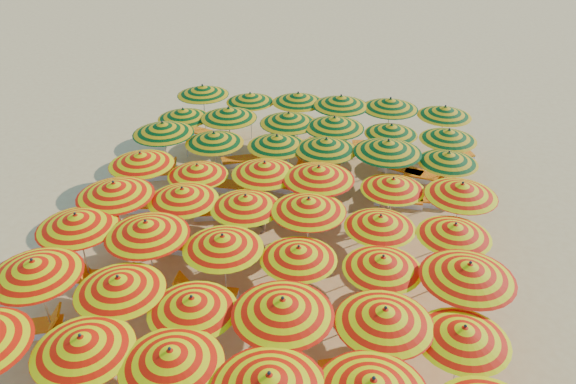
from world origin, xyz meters
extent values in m
plane|color=#E2B164|center=(0.00, 0.00, 0.00)|extent=(120.00, 120.00, 0.00)
cylinder|color=silver|center=(-2.93, -6.93, 1.09)|extent=(0.04, 0.04, 2.17)
cone|color=#DE6B00|center=(-2.93, -6.93, 2.03)|extent=(2.62, 2.62, 0.41)
sphere|color=black|center=(-2.93, -6.93, 2.26)|extent=(0.07, 0.07, 0.07)
cone|color=#DE6B00|center=(-0.99, -6.93, 2.03)|extent=(2.32, 2.32, 0.41)
sphere|color=black|center=(-0.99, -6.93, 2.27)|extent=(0.07, 0.07, 0.07)
cone|color=#DE6B00|center=(1.12, -7.28, 2.16)|extent=(2.58, 2.58, 0.44)
sphere|color=black|center=(1.12, -7.28, 2.41)|extent=(0.08, 0.08, 0.08)
sphere|color=black|center=(3.06, -6.99, 2.36)|extent=(0.08, 0.08, 0.08)
cylinder|color=silver|center=(-5.22, -4.99, 1.14)|extent=(0.04, 0.04, 2.29)
cone|color=#DE6B00|center=(-5.22, -4.99, 2.13)|extent=(2.80, 2.80, 0.44)
sphere|color=black|center=(-5.22, -4.99, 2.38)|extent=(0.08, 0.08, 0.08)
cylinder|color=silver|center=(-3.00, -5.05, 1.09)|extent=(0.04, 0.04, 2.17)
cone|color=#DE6B00|center=(-3.00, -5.05, 2.03)|extent=(2.86, 2.86, 0.41)
sphere|color=black|center=(-3.00, -5.05, 2.27)|extent=(0.07, 0.07, 0.07)
cylinder|color=silver|center=(-1.11, -5.29, 1.04)|extent=(0.04, 0.04, 2.09)
cone|color=#DE6B00|center=(-1.11, -5.29, 1.95)|extent=(2.13, 2.13, 0.40)
sphere|color=black|center=(-1.11, -5.29, 2.18)|extent=(0.07, 0.07, 0.07)
cylinder|color=silver|center=(0.97, -5.22, 1.16)|extent=(0.04, 0.04, 2.32)
cone|color=#DE6B00|center=(0.97, -5.22, 2.17)|extent=(2.60, 2.60, 0.44)
sphere|color=black|center=(0.97, -5.22, 2.42)|extent=(0.08, 0.08, 0.08)
cylinder|color=silver|center=(3.20, -4.99, 1.11)|extent=(0.04, 0.04, 2.22)
cone|color=#DE6B00|center=(3.20, -4.99, 2.07)|extent=(2.42, 2.42, 0.42)
sphere|color=black|center=(3.20, -4.99, 2.32)|extent=(0.07, 0.07, 0.07)
cylinder|color=silver|center=(4.89, -5.05, 1.03)|extent=(0.04, 0.04, 2.06)
cone|color=#DE6B00|center=(4.89, -5.05, 1.92)|extent=(2.69, 2.69, 0.39)
sphere|color=black|center=(4.89, -5.05, 2.15)|extent=(0.07, 0.07, 0.07)
cylinder|color=silver|center=(-5.24, -2.90, 1.13)|extent=(0.04, 0.04, 2.26)
cone|color=#DE6B00|center=(-5.24, -2.90, 2.11)|extent=(2.65, 2.65, 0.43)
sphere|color=black|center=(-5.24, -2.90, 2.35)|extent=(0.08, 0.08, 0.08)
cylinder|color=silver|center=(-3.20, -2.92, 1.15)|extent=(0.04, 0.04, 2.29)
cone|color=#DE6B00|center=(-3.20, -2.92, 2.14)|extent=(3.03, 3.03, 0.44)
sphere|color=black|center=(-3.20, -2.92, 2.39)|extent=(0.08, 0.08, 0.08)
cylinder|color=silver|center=(-1.08, -2.95, 1.08)|extent=(0.04, 0.04, 2.15)
cone|color=#DE6B00|center=(-1.08, -2.95, 2.01)|extent=(2.31, 2.31, 0.41)
sphere|color=black|center=(-1.08, -2.95, 2.24)|extent=(0.07, 0.07, 0.07)
cylinder|color=silver|center=(0.93, -2.90, 1.01)|extent=(0.04, 0.04, 2.03)
cone|color=#DE6B00|center=(0.93, -2.90, 1.89)|extent=(2.20, 2.20, 0.39)
sphere|color=black|center=(0.93, -2.90, 2.11)|extent=(0.07, 0.07, 0.07)
cylinder|color=silver|center=(3.08, -2.90, 1.02)|extent=(0.04, 0.04, 2.03)
cone|color=#DE6B00|center=(3.08, -2.90, 1.90)|extent=(2.22, 2.22, 0.39)
sphere|color=black|center=(3.08, -2.90, 2.12)|extent=(0.07, 0.07, 0.07)
cylinder|color=silver|center=(5.11, -3.17, 1.16)|extent=(0.04, 0.04, 2.32)
cone|color=#DE6B00|center=(5.11, -3.17, 2.16)|extent=(2.99, 2.99, 0.44)
sphere|color=black|center=(5.11, -3.17, 2.42)|extent=(0.08, 0.08, 0.08)
cylinder|color=silver|center=(-4.93, -1.22, 1.16)|extent=(0.04, 0.04, 2.32)
cone|color=#DE6B00|center=(-4.93, -1.22, 2.16)|extent=(3.05, 3.05, 0.44)
sphere|color=black|center=(-4.93, -1.22, 2.42)|extent=(0.08, 0.08, 0.08)
cylinder|color=silver|center=(-2.95, -0.85, 1.07)|extent=(0.04, 0.04, 2.14)
cone|color=#DE6B00|center=(-2.95, -0.85, 2.00)|extent=(2.22, 2.22, 0.41)
sphere|color=black|center=(-2.95, -0.85, 2.23)|extent=(0.07, 0.07, 0.07)
cylinder|color=silver|center=(-1.00, -0.87, 1.06)|extent=(0.04, 0.04, 2.12)
cone|color=#DE6B00|center=(-1.00, -0.87, 1.98)|extent=(2.14, 2.14, 0.40)
sphere|color=black|center=(-1.00, -0.87, 2.21)|extent=(0.07, 0.07, 0.07)
cylinder|color=silver|center=(0.86, -0.84, 1.11)|extent=(0.04, 0.04, 2.21)
cone|color=#DE6B00|center=(0.86, -0.84, 2.07)|extent=(2.53, 2.53, 0.42)
sphere|color=black|center=(0.86, -0.84, 2.31)|extent=(0.07, 0.07, 0.07)
cylinder|color=silver|center=(2.93, -1.05, 1.01)|extent=(0.04, 0.04, 2.03)
cone|color=#DE6B00|center=(2.93, -1.05, 1.89)|extent=(2.54, 2.54, 0.39)
sphere|color=black|center=(2.93, -1.05, 2.11)|extent=(0.07, 0.07, 0.07)
cylinder|color=silver|center=(4.94, -1.13, 1.03)|extent=(0.04, 0.04, 2.05)
cone|color=#DE6B00|center=(4.94, -1.13, 1.92)|extent=(2.57, 2.57, 0.39)
sphere|color=black|center=(4.94, -1.13, 2.14)|extent=(0.07, 0.07, 0.07)
cylinder|color=silver|center=(-5.07, 0.97, 1.09)|extent=(0.04, 0.04, 2.18)
cone|color=#DE6B00|center=(-5.07, 0.97, 2.03)|extent=(2.87, 2.87, 0.42)
sphere|color=black|center=(-5.07, 0.97, 2.27)|extent=(0.07, 0.07, 0.07)
cylinder|color=silver|center=(-3.08, 0.88, 1.00)|extent=(0.04, 0.04, 1.99)
cone|color=#DE6B00|center=(-3.08, 0.88, 1.86)|extent=(2.45, 2.45, 0.38)
sphere|color=black|center=(-3.08, 0.88, 2.08)|extent=(0.07, 0.07, 0.07)
cylinder|color=silver|center=(-0.88, 1.12, 1.09)|extent=(0.04, 0.04, 2.17)
cone|color=#DE6B00|center=(-0.88, 1.12, 2.03)|extent=(2.65, 2.65, 0.41)
sphere|color=black|center=(-0.88, 1.12, 2.27)|extent=(0.07, 0.07, 0.07)
cylinder|color=silver|center=(0.89, 0.96, 1.14)|extent=(0.04, 0.04, 2.29)
cone|color=#DE6B00|center=(0.89, 0.96, 2.13)|extent=(2.37, 2.37, 0.44)
sphere|color=black|center=(0.89, 0.96, 2.38)|extent=(0.08, 0.08, 0.08)
cylinder|color=silver|center=(3.22, 1.13, 1.01)|extent=(0.04, 0.04, 2.02)
cone|color=#DE6B00|center=(3.22, 1.13, 1.89)|extent=(2.66, 2.66, 0.39)
sphere|color=black|center=(3.22, 1.13, 2.11)|extent=(0.07, 0.07, 0.07)
cylinder|color=silver|center=(5.25, 0.88, 1.10)|extent=(0.04, 0.04, 2.20)
cone|color=#DE6B00|center=(5.25, 0.88, 2.06)|extent=(2.46, 2.46, 0.42)
sphere|color=black|center=(5.25, 0.88, 2.30)|extent=(0.07, 0.07, 0.07)
cylinder|color=silver|center=(-5.19, 3.26, 1.13)|extent=(0.04, 0.04, 2.25)
cone|color=#645A06|center=(-5.19, 3.26, 2.10)|extent=(2.49, 2.49, 0.43)
sphere|color=black|center=(-5.19, 3.26, 2.35)|extent=(0.08, 0.08, 0.08)
cylinder|color=silver|center=(-3.19, 3.08, 1.06)|extent=(0.04, 0.04, 2.11)
cone|color=#645A06|center=(-3.19, 3.08, 1.97)|extent=(2.72, 2.72, 0.40)
sphere|color=black|center=(-3.19, 3.08, 2.20)|extent=(0.07, 0.07, 0.07)
cylinder|color=silver|center=(-0.92, 3.25, 1.06)|extent=(0.04, 0.04, 2.13)
cone|color=#645A06|center=(-0.92, 3.25, 1.98)|extent=(2.80, 2.80, 0.40)
sphere|color=black|center=(-0.92, 3.25, 2.22)|extent=(0.07, 0.07, 0.07)
cylinder|color=silver|center=(0.84, 3.16, 1.10)|extent=(0.04, 0.04, 2.20)
cone|color=#645A06|center=(0.84, 3.16, 2.05)|extent=(2.68, 2.68, 0.42)
sphere|color=black|center=(0.84, 3.16, 2.29)|extent=(0.07, 0.07, 0.07)
cylinder|color=silver|center=(2.96, 3.14, 1.17)|extent=(0.04, 0.04, 2.33)
cone|color=#645A06|center=(2.96, 3.14, 2.18)|extent=(2.47, 2.47, 0.44)
sphere|color=black|center=(2.96, 3.14, 2.43)|extent=(0.08, 0.08, 0.08)
cylinder|color=silver|center=(5.00, 3.22, 1.02)|extent=(0.04, 0.04, 2.05)
cone|color=#645A06|center=(5.00, 3.22, 1.91)|extent=(2.28, 2.28, 0.39)
sphere|color=black|center=(5.00, 3.22, 2.13)|extent=(0.07, 0.07, 0.07)
cylinder|color=silver|center=(-5.08, 5.08, 1.02)|extent=(0.04, 0.04, 2.05)
cone|color=#645A06|center=(-5.08, 5.08, 1.91)|extent=(2.62, 2.62, 0.39)
sphere|color=black|center=(-5.08, 5.08, 2.14)|extent=(0.07, 0.07, 0.07)
cylinder|color=silver|center=(-3.24, 5.13, 1.10)|extent=(0.04, 0.04, 2.21)
cone|color=#645A06|center=(-3.24, 5.13, 2.06)|extent=(2.77, 2.77, 0.42)
sphere|color=black|center=(-3.24, 5.13, 2.30)|extent=(0.07, 0.07, 0.07)
cylinder|color=silver|center=(-0.85, 5.08, 1.11)|extent=(0.04, 0.04, 2.21)
cone|color=#645A06|center=(-0.85, 5.08, 2.06)|extent=(2.34, 2.34, 0.42)
sphere|color=black|center=(-0.85, 5.08, 2.31)|extent=(0.07, 0.07, 0.07)
cylinder|color=silver|center=(0.92, 4.92, 1.13)|extent=(0.04, 0.04, 2.26)
cone|color=#645A06|center=(0.92, 4.92, 2.10)|extent=(2.73, 2.73, 0.43)
sphere|color=black|center=(0.92, 4.92, 2.35)|extent=(0.08, 0.08, 0.08)
cylinder|color=silver|center=(3.03, 5.24, 1.00)|extent=(0.04, 0.04, 1.99)
cone|color=#645A06|center=(3.03, 5.24, 1.86)|extent=(2.57, 2.57, 0.38)
sphere|color=black|center=(3.03, 5.24, 2.08)|extent=(0.07, 0.07, 0.07)
cylinder|color=silver|center=(5.09, 4.97, 1.04)|extent=(0.04, 0.04, 2.09)
cone|color=#645A06|center=(5.09, 4.97, 1.95)|extent=(2.09, 2.09, 0.40)
sphere|color=black|center=(5.09, 4.97, 2.17)|extent=(0.07, 0.07, 0.07)
cylinder|color=silver|center=(-5.00, 7.30, 1.10)|extent=(0.04, 0.04, 2.20)
cone|color=#645A06|center=(-5.00, 7.30, 2.06)|extent=(2.75, 2.75, 0.42)
sphere|color=black|center=(-5.00, 7.30, 2.30)|extent=(0.07, 0.07, 0.07)
cylinder|color=silver|center=(-2.90, 7.23, 1.02)|extent=(0.04, 0.04, 2.04)
cone|color=#645A06|center=(-2.90, 7.23, 1.90)|extent=(2.45, 2.45, 0.39)
sphere|color=black|center=(-2.90, 7.23, 2.12)|extent=(0.07, 0.07, 0.07)
cylinder|color=silver|center=(-0.87, 7.32, 1.08)|extent=(0.04, 0.04, 2.16)
cone|color=#645A06|center=(-0.87, 7.32, 2.02)|extent=(2.85, 2.85, 0.41)
sphere|color=black|center=(-0.87, 7.32, 2.25)|extent=(0.07, 0.07, 0.07)
cylinder|color=silver|center=(0.94, 6.99, 1.15)|extent=(0.04, 0.04, 2.29)
cone|color=#645A06|center=(0.94, 6.99, 2.14)|extent=(2.54, 2.54, 0.44)
sphere|color=black|center=(0.94, 6.99, 2.39)|extent=(0.08, 0.08, 0.08)
cylinder|color=silver|center=(2.90, 7.14, 1.13)|extent=(0.04, 0.04, 2.27)
cone|color=#645A06|center=(2.90, 7.14, 2.11)|extent=(2.79, 2.79, 0.43)
sphere|color=black|center=(2.90, 7.14, 2.36)|extent=(0.08, 0.08, 0.08)
cylinder|color=silver|center=(5.05, 7.06, 1.07)|extent=(0.04, 0.04, 2.13)
cone|color=#645A06|center=(5.05, 7.06, 1.99)|extent=(2.80, 2.80, 0.41)
sphere|color=black|center=(5.05, 7.06, 2.22)|extent=(0.07, 0.07, 0.07)
cube|color=white|center=(-5.77, -5.16, 0.10)|extent=(1.79, 1.19, 0.20)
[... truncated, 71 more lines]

